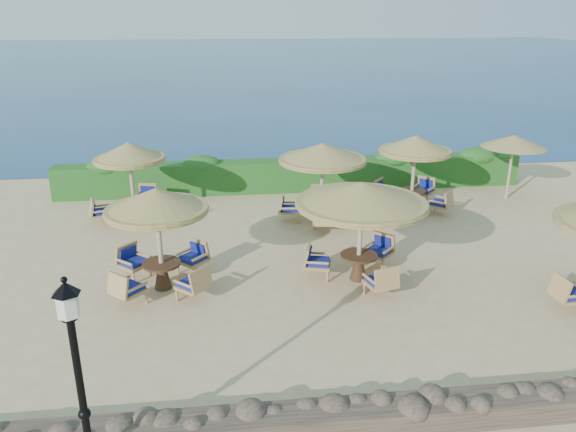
{
  "coord_description": "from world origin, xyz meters",
  "views": [
    {
      "loc": [
        -2.67,
        -13.66,
        6.64
      ],
      "look_at": [
        -0.96,
        0.75,
        1.3
      ],
      "focal_mm": 35.0,
      "sensor_mm": 36.0,
      "label": 1
    }
  ],
  "objects_px": {
    "cafe_set_1": "(361,207)",
    "extra_parasol": "(514,142)",
    "lamp_post": "(81,393)",
    "cafe_set_0": "(158,224)",
    "cafe_set_4": "(322,168)",
    "cafe_set_5": "(414,162)",
    "cafe_set_3": "(131,169)"
  },
  "relations": [
    {
      "from": "extra_parasol",
      "to": "cafe_set_0",
      "type": "height_order",
      "value": "cafe_set_0"
    },
    {
      "from": "extra_parasol",
      "to": "cafe_set_4",
      "type": "height_order",
      "value": "cafe_set_4"
    },
    {
      "from": "lamp_post",
      "to": "extra_parasol",
      "type": "xyz_separation_m",
      "value": [
        12.6,
        12.0,
        0.62
      ]
    },
    {
      "from": "extra_parasol",
      "to": "cafe_set_5",
      "type": "distance_m",
      "value": 4.04
    },
    {
      "from": "extra_parasol",
      "to": "cafe_set_1",
      "type": "xyz_separation_m",
      "value": [
        -7.09,
        -5.93,
        -0.15
      ]
    },
    {
      "from": "cafe_set_0",
      "to": "cafe_set_1",
      "type": "bearing_deg",
      "value": -1.13
    },
    {
      "from": "cafe_set_0",
      "to": "cafe_set_5",
      "type": "height_order",
      "value": "same"
    },
    {
      "from": "cafe_set_3",
      "to": "cafe_set_4",
      "type": "xyz_separation_m",
      "value": [
        6.19,
        -0.86,
        0.06
      ]
    },
    {
      "from": "extra_parasol",
      "to": "cafe_set_0",
      "type": "bearing_deg",
      "value": -154.32
    },
    {
      "from": "lamp_post",
      "to": "cafe_set_1",
      "type": "distance_m",
      "value": 8.21
    },
    {
      "from": "extra_parasol",
      "to": "cafe_set_1",
      "type": "bearing_deg",
      "value": -140.11
    },
    {
      "from": "cafe_set_4",
      "to": "cafe_set_5",
      "type": "distance_m",
      "value": 3.45
    },
    {
      "from": "cafe_set_3",
      "to": "cafe_set_5",
      "type": "relative_size",
      "value": 1.01
    },
    {
      "from": "cafe_set_1",
      "to": "cafe_set_4",
      "type": "bearing_deg",
      "value": 92.78
    },
    {
      "from": "cafe_set_1",
      "to": "cafe_set_4",
      "type": "distance_m",
      "value": 4.38
    },
    {
      "from": "cafe_set_3",
      "to": "cafe_set_0",
      "type": "bearing_deg",
      "value": -75.01
    },
    {
      "from": "cafe_set_0",
      "to": "cafe_set_4",
      "type": "relative_size",
      "value": 0.93
    },
    {
      "from": "cafe_set_1",
      "to": "extra_parasol",
      "type": "bearing_deg",
      "value": 39.89
    },
    {
      "from": "cafe_set_4",
      "to": "cafe_set_1",
      "type": "bearing_deg",
      "value": -87.22
    },
    {
      "from": "extra_parasol",
      "to": "lamp_post",
      "type": "bearing_deg",
      "value": -136.4
    },
    {
      "from": "cafe_set_0",
      "to": "cafe_set_1",
      "type": "height_order",
      "value": "same"
    },
    {
      "from": "lamp_post",
      "to": "cafe_set_3",
      "type": "relative_size",
      "value": 1.23
    },
    {
      "from": "extra_parasol",
      "to": "cafe_set_4",
      "type": "distance_m",
      "value": 7.47
    },
    {
      "from": "extra_parasol",
      "to": "cafe_set_0",
      "type": "relative_size",
      "value": 0.91
    },
    {
      "from": "cafe_set_4",
      "to": "cafe_set_5",
      "type": "height_order",
      "value": "same"
    },
    {
      "from": "lamp_post",
      "to": "cafe_set_0",
      "type": "relative_size",
      "value": 1.25
    },
    {
      "from": "cafe_set_3",
      "to": "cafe_set_5",
      "type": "distance_m",
      "value": 9.55
    },
    {
      "from": "lamp_post",
      "to": "cafe_set_4",
      "type": "bearing_deg",
      "value": 63.1
    },
    {
      "from": "lamp_post",
      "to": "cafe_set_0",
      "type": "distance_m",
      "value": 6.19
    },
    {
      "from": "cafe_set_0",
      "to": "cafe_set_3",
      "type": "relative_size",
      "value": 0.99
    },
    {
      "from": "cafe_set_0",
      "to": "cafe_set_4",
      "type": "distance_m",
      "value": 6.44
    },
    {
      "from": "extra_parasol",
      "to": "cafe_set_1",
      "type": "distance_m",
      "value": 9.24
    }
  ]
}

